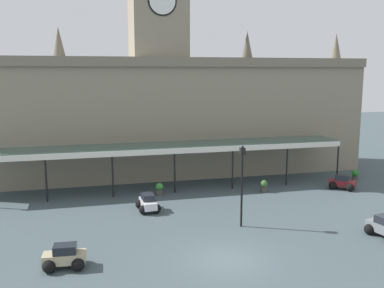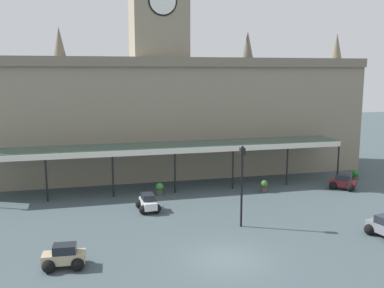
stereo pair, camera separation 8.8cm
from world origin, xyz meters
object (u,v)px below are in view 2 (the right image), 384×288
object	(u,v)px
car_beige_sedan	(64,258)
planter_near_kerb	(264,186)
car_white_sedan	(148,204)
victorian_lamppost	(242,177)
planter_by_canopy	(355,175)
car_maroon_sedan	(343,183)
planter_forecourt_centre	(160,189)

from	to	relation	value
car_beige_sedan	planter_near_kerb	xyz separation A→B (m)	(14.98, 10.30, -0.01)
car_white_sedan	car_beige_sedan	xyz separation A→B (m)	(-5.28, -7.81, 0.00)
victorian_lamppost	planter_by_canopy	xyz separation A→B (m)	(13.83, 8.40, -2.67)
car_maroon_sedan	car_beige_sedan	bearing A→B (deg)	-156.20
car_maroon_sedan	planter_near_kerb	size ratio (longest dim) A/B	2.32
car_white_sedan	victorian_lamppost	xyz separation A→B (m)	(5.16, -4.49, 2.65)
car_beige_sedan	victorian_lamppost	bearing A→B (deg)	17.67
car_beige_sedan	planter_forecourt_centre	world-z (taller)	car_beige_sedan
car_maroon_sedan	car_beige_sedan	size ratio (longest dim) A/B	1.06
car_beige_sedan	car_maroon_sedan	bearing A→B (deg)	23.80
car_white_sedan	planter_by_canopy	bearing A→B (deg)	11.63
car_beige_sedan	victorian_lamppost	size ratio (longest dim) A/B	0.41
planter_near_kerb	car_maroon_sedan	bearing A→B (deg)	-6.80
planter_forecourt_centre	planter_near_kerb	size ratio (longest dim) A/B	1.00
planter_by_canopy	car_white_sedan	bearing A→B (deg)	-168.37
planter_forecourt_centre	car_beige_sedan	bearing A→B (deg)	-120.34
car_beige_sedan	planter_near_kerb	distance (m)	18.18
victorian_lamppost	planter_forecourt_centre	size ratio (longest dim) A/B	5.31
victorian_lamppost	car_beige_sedan	bearing A→B (deg)	-162.33
car_beige_sedan	planter_near_kerb	world-z (taller)	car_beige_sedan
car_white_sedan	planter_near_kerb	world-z (taller)	car_white_sedan
car_beige_sedan	planter_by_canopy	distance (m)	26.95
car_white_sedan	car_beige_sedan	size ratio (longest dim) A/B	1.00
car_maroon_sedan	planter_by_canopy	bearing A→B (deg)	39.31
car_white_sedan	planter_near_kerb	size ratio (longest dim) A/B	2.19
car_beige_sedan	planter_by_canopy	size ratio (longest dim) A/B	2.19
car_beige_sedan	planter_by_canopy	world-z (taller)	car_beige_sedan
car_white_sedan	planter_near_kerb	xyz separation A→B (m)	(9.70, 2.49, -0.01)
car_maroon_sedan	planter_near_kerb	distance (m)	6.65
planter_by_canopy	victorian_lamppost	bearing A→B (deg)	-148.74
victorian_lamppost	planter_by_canopy	size ratio (longest dim) A/B	5.31
planter_near_kerb	planter_forecourt_centre	bearing A→B (deg)	171.76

